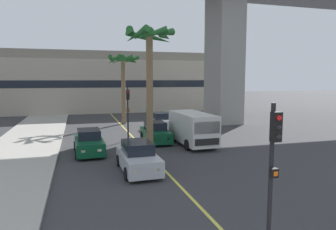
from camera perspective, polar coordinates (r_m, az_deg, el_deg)
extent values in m
cube|color=#ADA89E|center=(17.83, -27.95, -9.55)|extent=(4.80, 80.00, 0.15)
cube|color=#DBCC4C|center=(25.61, -6.26, -4.23)|extent=(0.14, 56.00, 0.01)
cube|color=gray|center=(35.04, 10.21, 10.18)|extent=(2.80, 4.40, 14.10)
cube|color=#BCB29E|center=(47.99, -11.09, 5.23)|extent=(31.95, 8.00, 7.52)
cube|color=gray|center=(48.09, -11.21, 10.43)|extent=(31.31, 7.20, 1.20)
cube|color=black|center=(43.98, -10.63, 5.62)|extent=(28.76, 0.04, 1.00)
cube|color=#0C4728|center=(20.81, -14.28, -5.31)|extent=(1.84, 4.15, 0.80)
cube|color=black|center=(20.83, -14.36, -3.39)|extent=(1.46, 2.10, 0.60)
cube|color=#F2EDCC|center=(18.88, -12.44, -6.32)|extent=(0.24, 0.09, 0.14)
cube|color=#F2EDCC|center=(18.81, -15.29, -6.44)|extent=(0.24, 0.09, 0.14)
cylinder|color=black|center=(19.70, -11.64, -6.68)|extent=(0.24, 0.65, 0.64)
cylinder|color=black|center=(19.59, -16.37, -6.89)|extent=(0.24, 0.65, 0.64)
cylinder|color=black|center=(22.17, -12.39, -5.22)|extent=(0.24, 0.65, 0.64)
cylinder|color=black|center=(22.07, -16.58, -5.39)|extent=(0.24, 0.65, 0.64)
cube|color=#0C4728|center=(23.82, -2.28, -3.61)|extent=(1.79, 4.14, 0.80)
cube|color=black|center=(23.85, -2.36, -1.94)|extent=(1.44, 2.08, 0.60)
cube|color=#F2EDCC|center=(22.00, 0.06, -4.33)|extent=(0.24, 0.09, 0.14)
cube|color=#F2EDCC|center=(21.78, -2.32, -4.44)|extent=(0.24, 0.09, 0.14)
cylinder|color=black|center=(22.85, 0.41, -4.71)|extent=(0.23, 0.64, 0.64)
cylinder|color=black|center=(22.48, -3.58, -4.91)|extent=(0.23, 0.64, 0.64)
cylinder|color=black|center=(25.26, -1.11, -3.62)|extent=(0.23, 0.64, 0.64)
cylinder|color=black|center=(24.94, -4.73, -3.77)|extent=(0.23, 0.64, 0.64)
cube|color=#B7BABF|center=(16.43, -5.50, -8.31)|extent=(1.78, 4.13, 0.80)
cube|color=black|center=(16.42, -5.63, -5.88)|extent=(1.43, 2.08, 0.60)
cube|color=#F2EDCC|center=(14.64, -2.04, -9.95)|extent=(0.24, 0.08, 0.14)
cube|color=#F2EDCC|center=(14.44, -5.68, -10.22)|extent=(0.24, 0.08, 0.14)
cylinder|color=black|center=(15.50, -1.54, -10.20)|extent=(0.23, 0.64, 0.64)
cylinder|color=black|center=(15.16, -7.52, -10.64)|extent=(0.23, 0.64, 0.64)
cylinder|color=black|center=(17.87, -3.77, -7.93)|extent=(0.23, 0.64, 0.64)
cylinder|color=black|center=(17.58, -8.95, -8.25)|extent=(0.23, 0.64, 0.64)
cube|color=white|center=(30.19, -1.34, -1.44)|extent=(1.81, 4.14, 0.80)
cube|color=black|center=(30.25, -1.40, -0.12)|extent=(1.45, 2.09, 0.60)
cube|color=#F2EDCC|center=(28.37, 0.52, -1.85)|extent=(0.24, 0.09, 0.14)
cube|color=#F2EDCC|center=(28.14, -1.32, -1.92)|extent=(0.24, 0.09, 0.14)
cylinder|color=black|center=(29.21, 0.78, -2.23)|extent=(0.24, 0.65, 0.64)
cylinder|color=black|center=(28.82, -2.32, -2.35)|extent=(0.24, 0.65, 0.64)
cylinder|color=black|center=(31.64, -0.44, -1.54)|extent=(0.24, 0.65, 0.64)
cylinder|color=black|center=(31.28, -3.31, -1.65)|extent=(0.24, 0.65, 0.64)
cube|color=silver|center=(22.72, 4.49, -2.25)|extent=(2.09, 5.23, 2.10)
cube|color=black|center=(20.34, 7.15, -2.33)|extent=(1.80, 0.11, 0.80)
cube|color=black|center=(20.45, 7.19, -4.92)|extent=(1.70, 0.09, 0.44)
cylinder|color=black|center=(21.86, 8.31, -5.14)|extent=(0.27, 0.76, 0.76)
cylinder|color=black|center=(21.12, 3.62, -5.49)|extent=(0.27, 0.76, 0.76)
cylinder|color=black|center=(24.66, 5.19, -3.75)|extent=(0.27, 0.76, 0.76)
cylinder|color=black|center=(24.01, 0.98, -4.01)|extent=(0.27, 0.76, 0.76)
cylinder|color=black|center=(8.76, 18.27, -11.69)|extent=(0.12, 0.12, 4.20)
cube|color=black|center=(8.30, 19.19, -2.07)|extent=(0.24, 0.20, 0.76)
sphere|color=red|center=(8.19, 19.66, -0.50)|extent=(0.14, 0.14, 0.14)
sphere|color=black|center=(8.22, 19.59, -2.16)|extent=(0.14, 0.14, 0.14)
sphere|color=black|center=(8.26, 19.53, -3.81)|extent=(0.14, 0.14, 0.14)
cube|color=black|center=(8.58, 18.80, -10.00)|extent=(0.20, 0.16, 0.24)
cube|color=orange|center=(8.51, 19.12, -10.13)|extent=(0.12, 0.03, 0.12)
cylinder|color=black|center=(24.43, -7.37, 0.20)|extent=(0.12, 0.12, 4.20)
cube|color=black|center=(24.17, -7.37, 3.70)|extent=(0.24, 0.20, 0.76)
sphere|color=red|center=(24.06, -7.34, 4.26)|extent=(0.14, 0.14, 0.14)
sphere|color=black|center=(24.07, -7.34, 3.69)|extent=(0.14, 0.14, 0.14)
sphere|color=black|center=(24.09, -7.33, 3.12)|extent=(0.14, 0.14, 0.14)
cube|color=black|center=(24.28, -7.34, 0.87)|extent=(0.20, 0.16, 0.24)
cube|color=orange|center=(24.20, -7.31, 0.86)|extent=(0.12, 0.03, 0.12)
cylinder|color=brown|center=(33.66, -8.16, 4.28)|extent=(0.46, 0.46, 6.95)
sphere|color=#236028|center=(33.71, -8.27, 10.45)|extent=(0.60, 0.60, 0.60)
cone|color=#236028|center=(34.02, -6.41, 9.92)|extent=(0.76, 2.32, 1.01)
cone|color=#236028|center=(34.64, -7.24, 9.86)|extent=(2.02, 1.82, 1.01)
cone|color=#236028|center=(34.75, -8.90, 9.99)|extent=(2.33, 0.91, 0.83)
cone|color=#236028|center=(33.89, -10.16, 9.79)|extent=(1.10, 2.30, 1.10)
cone|color=#236028|center=(33.05, -9.86, 9.93)|extent=(1.45, 2.22, 1.05)
cone|color=#236028|center=(32.57, -8.34, 9.99)|extent=(2.32, 0.84, 1.07)
cone|color=#236028|center=(32.96, -6.77, 9.96)|extent=(2.01, 1.82, 1.08)
cylinder|color=brown|center=(19.72, -3.38, 3.65)|extent=(0.43, 0.43, 7.57)
sphere|color=#236028|center=(19.91, -3.45, 15.03)|extent=(0.60, 0.60, 0.60)
cone|color=#236028|center=(20.11, -0.51, 14.17)|extent=(0.47, 2.09, 0.96)
cone|color=#236028|center=(20.78, -2.11, 13.83)|extent=(1.88, 1.68, 1.01)
cone|color=#236028|center=(20.75, -4.98, 14.02)|extent=(2.12, 1.10, 0.89)
cone|color=#236028|center=(20.06, -6.43, 14.43)|extent=(1.17, 2.11, 0.78)
cone|color=#236028|center=(19.21, -5.80, 14.36)|extent=(1.39, 2.04, 1.03)
cone|color=#236028|center=(18.86, -3.25, 14.57)|extent=(2.13, 0.76, 1.01)
cone|color=#236028|center=(19.18, -1.23, 14.75)|extent=(2.01, 1.48, 0.83)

